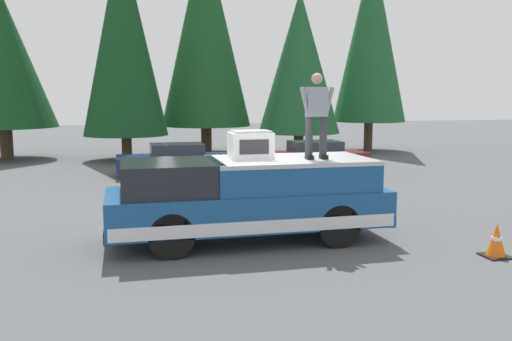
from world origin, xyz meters
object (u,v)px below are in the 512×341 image
pickup_truck (248,198)px  parked_car_maroon (313,156)px  person_on_truck_bed (317,113)px  compressor_unit (251,145)px  traffic_cone (496,241)px  parked_car_navy (175,160)px

pickup_truck → parked_car_maroon: 10.40m
person_on_truck_bed → parked_car_maroon: person_on_truck_bed is taller
compressor_unit → traffic_cone: 4.93m
person_on_truck_bed → pickup_truck: bearing=80.6°
pickup_truck → person_on_truck_bed: bearing=-99.4°
parked_car_navy → pickup_truck: bearing=-176.6°
compressor_unit → person_on_truck_bed: (-0.39, -1.25, 0.62)m
parked_car_maroon → pickup_truck: bearing=153.2°
person_on_truck_bed → parked_car_navy: person_on_truck_bed is taller
parked_car_navy → compressor_unit: bearing=-175.9°
pickup_truck → person_on_truck_bed: size_ratio=3.28×
pickup_truck → parked_car_maroon: (9.28, -4.69, -0.29)m
compressor_unit → parked_car_navy: compressor_unit is taller
person_on_truck_bed → traffic_cone: 4.07m
parked_car_navy → traffic_cone: 12.47m
person_on_truck_bed → parked_car_maroon: (9.50, -3.34, -1.97)m
pickup_truck → person_on_truck_bed: (-0.22, -1.35, 1.68)m
pickup_truck → parked_car_navy: (9.39, 0.56, -0.29)m
compressor_unit → parked_car_maroon: 10.30m
parked_car_maroon → compressor_unit: bearing=153.3°
person_on_truck_bed → parked_car_maroon: bearing=-19.4°
parked_car_maroon → traffic_cone: (-11.45, 0.57, -0.29)m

